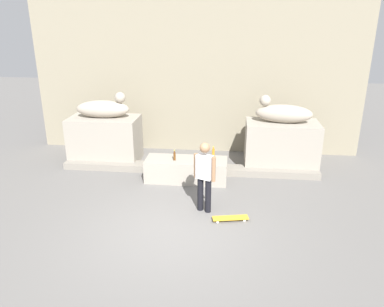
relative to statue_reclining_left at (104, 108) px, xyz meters
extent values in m
plane|color=#605E5B|center=(2.63, -3.92, -1.69)|extent=(40.00, 40.00, 0.00)
cube|color=gray|center=(2.63, 1.59, 1.45)|extent=(10.56, 0.60, 6.27)
cube|color=gray|center=(-0.04, 0.00, -0.98)|extent=(2.09, 1.18, 1.40)
cube|color=gray|center=(5.30, 0.00, -0.98)|extent=(2.09, 1.18, 1.40)
ellipsoid|color=#A19685|center=(-0.04, 0.00, -0.02)|extent=(1.63, 0.64, 0.52)
sphere|color=#A19685|center=(0.51, 0.02, 0.33)|extent=(0.32, 0.32, 0.32)
ellipsoid|color=#A19685|center=(5.30, 0.00, -0.02)|extent=(1.65, 0.73, 0.52)
sphere|color=#A19685|center=(4.76, 0.06, 0.33)|extent=(0.32, 0.32, 0.32)
cube|color=gray|center=(2.63, -1.21, -1.38)|extent=(2.22, 0.82, 0.61)
cylinder|color=black|center=(3.35, -2.93, -1.28)|extent=(0.14, 0.14, 0.82)
cylinder|color=black|center=(3.17, -2.85, -1.28)|extent=(0.14, 0.14, 0.82)
cube|color=silver|center=(3.26, -2.89, -0.59)|extent=(0.41, 0.32, 0.56)
sphere|color=#8C6647|center=(3.26, -2.89, -0.13)|extent=(0.23, 0.23, 0.23)
cylinder|color=#8C6647|center=(3.47, -2.98, -0.60)|extent=(0.09, 0.09, 0.58)
cylinder|color=#8C6647|center=(3.05, -2.81, -0.60)|extent=(0.09, 0.09, 0.58)
cube|color=gold|center=(3.88, -3.29, -1.62)|extent=(0.82, 0.36, 0.02)
cylinder|color=white|center=(3.60, -3.42, -1.66)|extent=(0.06, 0.04, 0.06)
cylinder|color=white|center=(3.57, -3.28, -1.66)|extent=(0.06, 0.04, 0.06)
cylinder|color=white|center=(4.18, -3.29, -1.66)|extent=(0.06, 0.04, 0.06)
cylinder|color=white|center=(4.16, -3.16, -1.66)|extent=(0.06, 0.04, 0.06)
cylinder|color=#593314|center=(2.33, -1.30, -0.96)|extent=(0.06, 0.06, 0.22)
cylinder|color=#593314|center=(2.33, -1.30, -0.83)|extent=(0.03, 0.03, 0.06)
cylinder|color=yellow|center=(2.33, -1.30, -0.79)|extent=(0.03, 0.03, 0.01)
cylinder|color=orange|center=(3.35, -0.89, -0.97)|extent=(0.07, 0.07, 0.22)
cylinder|color=orange|center=(3.35, -0.89, -0.83)|extent=(0.03, 0.03, 0.06)
cylinder|color=yellow|center=(3.35, -0.89, -0.79)|extent=(0.04, 0.04, 0.01)
cube|color=gray|center=(2.63, -0.61, -1.59)|extent=(7.43, 0.50, 0.19)
camera|label=1|loc=(3.82, -10.61, 2.57)|focal=34.89mm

